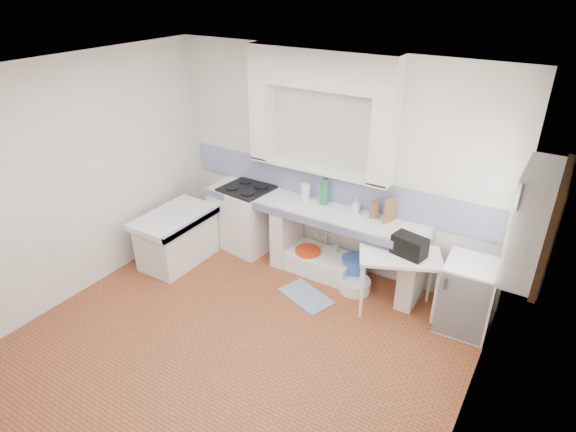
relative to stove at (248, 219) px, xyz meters
The scene contains 36 objects.
floor 2.07m from the stove, 57.20° to the right, with size 4.50×4.50×0.00m, color #964825.
ceiling 3.09m from the stove, 57.20° to the right, with size 4.50×4.50×0.00m, color white.
wall_back 1.48m from the stove, 15.63° to the left, with size 4.50×4.50×0.00m, color white.
wall_front 3.97m from the stove, 73.53° to the right, with size 4.50×4.50×0.00m, color white.
wall_left 2.26m from the stove, 124.35° to the right, with size 4.50×4.50×0.00m, color white.
wall_right 3.86m from the stove, 26.88° to the right, with size 4.50×4.50×0.00m, color white.
alcove_mass 2.35m from the stove, 10.32° to the left, with size 1.90×0.25×0.45m, color white.
window_frame 3.73m from the stove, ahead, with size 0.35×0.86×1.06m, color #3C2613.
lace_valance 3.73m from the stove, ahead, with size 0.01×0.84×0.24m, color white.
counter_slab 1.07m from the stove, ahead, with size 3.00×0.60×0.08m, color white.
counter_lip 1.11m from the stove, 15.46° to the right, with size 3.00×0.04×0.10m, color navy.
counter_pier_left 0.41m from the stove, behind, with size 0.20×0.55×0.82m, color white.
counter_pier_mid 0.64m from the stove, ahead, with size 0.20×0.55×0.82m, color white.
counter_pier_right 2.39m from the stove, ahead, with size 0.20×0.55×0.82m, color white.
peninsula_top 1.02m from the stove, 127.43° to the right, with size 0.70×1.10×0.08m, color white.
peninsula_base 1.01m from the stove, 127.43° to the right, with size 0.60×1.00×0.62m, color white.
peninsula_lip 0.87m from the stove, 109.29° to the right, with size 0.04×1.10×0.10m, color navy.
backsplash 1.30m from the stove, 14.90° to the left, with size 4.27×0.03×0.40m, color navy.
stove is the anchor object (origin of this frame).
sink 1.18m from the stove, ahead, with size 0.96×0.52×0.23m, color white.
side_table 2.32m from the stove, ahead, with size 0.90×0.50×0.04m, color white.
fridge 3.06m from the stove, ahead, with size 0.54×0.54×0.83m, color white.
bucket_red 1.05m from the stove, ahead, with size 0.33×0.33×0.31m, color red.
bucket_orange 1.29m from the stove, ahead, with size 0.28×0.28×0.26m, color #DC5618.
bucket_blue 1.66m from the stove, ahead, with size 0.34×0.34×0.32m, color #3668C0.
basin_white 1.80m from the stove, ahead, with size 0.38×0.38×0.15m, color white.
water_bottle_a 1.11m from the stove, ahead, with size 0.08×0.08×0.32m, color silver.
water_bottle_b 1.34m from the stove, ahead, with size 0.09×0.09×0.34m, color silver.
black_bag 2.42m from the stove, ahead, with size 0.37×0.21×0.23m, color black.
green_bottle_a 1.24m from the stove, ahead, with size 0.06×0.06×0.29m, color #207C42.
green_bottle_b 1.28m from the stove, ahead, with size 0.08×0.08×0.35m, color #207C42.
knife_block 1.87m from the stove, ahead, with size 0.10×0.08×0.20m, color brown.
cutting_board 2.08m from the stove, ahead, with size 0.02×0.23×0.31m, color brown.
paper_towel 1.02m from the stove, ahead, with size 0.12×0.12×0.23m, color white.
soap_bottle 1.65m from the stove, ahead, with size 0.08×0.09×0.19m, color white.
rug 1.50m from the stove, 24.84° to the right, with size 0.66×0.38×0.01m, color #2B5284.
Camera 1 is at (2.53, -3.09, 3.58)m, focal length 29.91 mm.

